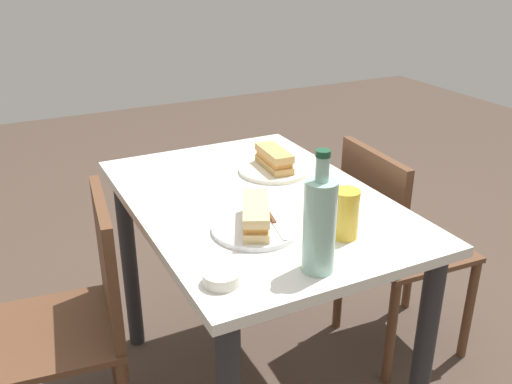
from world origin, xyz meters
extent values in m
cube|color=silver|center=(0.00, 0.00, 0.76)|extent=(1.07, 0.74, 0.03)
cylinder|color=#262628|center=(-0.47, -0.31, 0.37)|extent=(0.06, 0.06, 0.75)
cylinder|color=#262628|center=(-0.47, 0.31, 0.37)|extent=(0.06, 0.06, 0.75)
cylinder|color=#262628|center=(0.47, 0.31, 0.37)|extent=(0.06, 0.06, 0.75)
cube|color=brown|center=(0.00, 0.65, 0.44)|extent=(0.42, 0.42, 0.02)
cube|color=brown|center=(-0.01, 0.47, 0.65)|extent=(0.38, 0.05, 0.40)
cylinder|color=brown|center=(0.19, 0.82, 0.22)|extent=(0.04, 0.04, 0.43)
cylinder|color=brown|center=(-0.17, 0.84, 0.22)|extent=(0.04, 0.04, 0.43)
cylinder|color=brown|center=(0.17, 0.46, 0.22)|extent=(0.04, 0.04, 0.43)
cylinder|color=brown|center=(-0.19, 0.48, 0.22)|extent=(0.04, 0.04, 0.43)
cube|color=brown|center=(-0.07, -0.65, 0.44)|extent=(0.45, 0.45, 0.02)
cube|color=brown|center=(-0.04, -0.47, 0.65)|extent=(0.38, 0.08, 0.40)
cylinder|color=brown|center=(-0.27, -0.81, 0.22)|extent=(0.04, 0.04, 0.43)
cylinder|color=brown|center=(-0.22, -0.45, 0.22)|extent=(0.04, 0.04, 0.43)
cylinder|color=silver|center=(-0.17, 0.15, 0.79)|extent=(0.24, 0.24, 0.01)
cube|color=tan|center=(-0.17, 0.15, 0.81)|extent=(0.18, 0.08, 0.02)
cube|color=#CC8438|center=(-0.17, 0.15, 0.83)|extent=(0.17, 0.08, 0.02)
cube|color=tan|center=(-0.17, 0.15, 0.85)|extent=(0.18, 0.08, 0.02)
cube|color=silver|center=(-0.12, 0.20, 0.80)|extent=(0.10, 0.04, 0.00)
cube|color=#59331E|center=(-0.21, 0.22, 0.80)|extent=(0.08, 0.04, 0.01)
cylinder|color=white|center=(0.20, -0.10, 0.79)|extent=(0.24, 0.24, 0.01)
cube|color=#DBB77A|center=(0.20, -0.10, 0.81)|extent=(0.22, 0.15, 0.02)
cube|color=#CC8438|center=(0.20, -0.10, 0.83)|extent=(0.20, 0.14, 0.02)
cube|color=#DBB77A|center=(0.20, -0.10, 0.85)|extent=(0.22, 0.15, 0.02)
cube|color=silver|center=(0.26, -0.06, 0.80)|extent=(0.10, 0.03, 0.00)
cube|color=#59331E|center=(0.17, -0.04, 0.80)|extent=(0.08, 0.03, 0.01)
cylinder|color=#99C6B7|center=(0.44, -0.06, 0.90)|extent=(0.08, 0.08, 0.23)
cylinder|color=#99C6B7|center=(0.44, -0.06, 1.04)|extent=(0.03, 0.03, 0.06)
cylinder|color=#19472D|center=(0.44, -0.06, 1.08)|extent=(0.03, 0.03, 0.02)
cylinder|color=gold|center=(0.33, 0.10, 0.85)|extent=(0.07, 0.07, 0.14)
cylinder|color=silver|center=(0.40, -0.29, 0.79)|extent=(0.09, 0.09, 0.03)
camera|label=1|loc=(1.43, -0.72, 1.51)|focal=39.70mm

